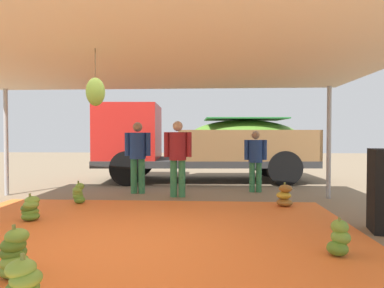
{
  "coord_description": "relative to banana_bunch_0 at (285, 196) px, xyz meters",
  "views": [
    {
      "loc": [
        1.12,
        -4.57,
        1.45
      ],
      "look_at": [
        0.74,
        2.24,
        1.27
      ],
      "focal_mm": 31.7,
      "sensor_mm": 36.0,
      "label": 1
    }
  ],
  "objects": [
    {
      "name": "banana_bunch_3",
      "position": [
        -3.48,
        -3.64,
        0.03
      ],
      "size": [
        0.37,
        0.37,
        0.54
      ],
      "color": "#6B9E38",
      "rests_on": "tarp_orange"
    },
    {
      "name": "tent_canopy",
      "position": [
        -2.61,
        -2.45,
        2.33
      ],
      "size": [
        8.0,
        7.0,
        2.62
      ],
      "color": "#9EA0A5",
      "rests_on": "ground"
    },
    {
      "name": "cargo_truck_main",
      "position": [
        -1.88,
        3.84,
        1.03
      ],
      "size": [
        6.78,
        2.78,
        2.4
      ],
      "color": "#2D2D2D",
      "rests_on": "ground"
    },
    {
      "name": "tarp_orange",
      "position": [
        -2.61,
        -2.36,
        -0.21
      ],
      "size": [
        6.71,
        5.57,
        0.01
      ],
      "primitive_type": "cube",
      "color": "orange",
      "rests_on": "ground"
    },
    {
      "name": "banana_bunch_7",
      "position": [
        0.05,
        -2.8,
        -0.0
      ],
      "size": [
        0.38,
        0.36,
        0.45
      ],
      "color": "#518428",
      "rests_on": "tarp_orange"
    },
    {
      "name": "banana_bunch_0",
      "position": [
        0.0,
        0.0,
        0.0
      ],
      "size": [
        0.41,
        0.41,
        0.48
      ],
      "color": "#996628",
      "rests_on": "tarp_orange"
    },
    {
      "name": "banana_bunch_8",
      "position": [
        -4.55,
        -1.38,
        -0.01
      ],
      "size": [
        0.44,
        0.43,
        0.45
      ],
      "color": "#518428",
      "rests_on": "tarp_orange"
    },
    {
      "name": "worker_2",
      "position": [
        -3.31,
        1.39,
        0.82
      ],
      "size": [
        0.65,
        0.4,
        1.77
      ],
      "color": "#337A4C",
      "rests_on": "ground"
    },
    {
      "name": "worker_0",
      "position": [
        -0.36,
        1.74,
        0.7
      ],
      "size": [
        0.57,
        0.35,
        1.56
      ],
      "color": "#337A4C",
      "rests_on": "ground"
    },
    {
      "name": "ground_plane",
      "position": [
        -2.61,
        0.64,
        -0.21
      ],
      "size": [
        40.0,
        40.0,
        0.0
      ],
      "primitive_type": "plane",
      "color": "#7F6B51"
    },
    {
      "name": "worker_1",
      "position": [
        -2.27,
        0.95,
        0.83
      ],
      "size": [
        0.65,
        0.4,
        1.78
      ],
      "color": "#337A4C",
      "rests_on": "ground"
    },
    {
      "name": "banana_bunch_4",
      "position": [
        -4.29,
        0.04,
        0.0
      ],
      "size": [
        0.33,
        0.31,
        0.48
      ],
      "color": "#518428",
      "rests_on": "tarp_orange"
    }
  ]
}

